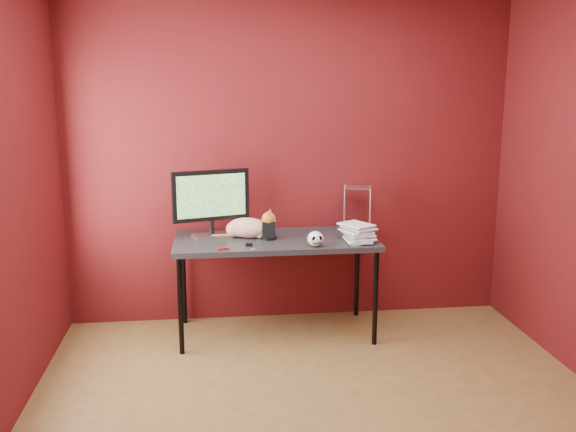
{
  "coord_description": "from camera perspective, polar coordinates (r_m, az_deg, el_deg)",
  "views": [
    {
      "loc": [
        -0.61,
        -3.25,
        1.91
      ],
      "look_at": [
        -0.08,
        1.15,
        0.96
      ],
      "focal_mm": 40.0,
      "sensor_mm": 36.0,
      "label": 1
    }
  ],
  "objects": [
    {
      "name": "washer",
      "position": [
        4.49,
        -3.12,
        -2.93
      ],
      "size": [
        0.04,
        0.04,
        0.0
      ],
      "primitive_type": "cylinder",
      "color": "#A6A6AB",
      "rests_on": "desk"
    },
    {
      "name": "wire_rack",
      "position": [
        5.06,
        6.18,
        0.71
      ],
      "size": [
        0.23,
        0.2,
        0.35
      ],
      "rotation": [
        0.0,
        0.0,
        -0.23
      ],
      "color": "#A6A6AB",
      "rests_on": "desk"
    },
    {
      "name": "black_gadget",
      "position": [
        4.57,
        -3.48,
        -2.55
      ],
      "size": [
        0.05,
        0.04,
        0.02
      ],
      "primitive_type": "cube",
      "rotation": [
        0.0,
        0.0,
        -0.16
      ],
      "color": "black",
      "rests_on": "desk"
    },
    {
      "name": "monitor",
      "position": [
        4.79,
        -6.87,
        1.41
      ],
      "size": [
        0.57,
        0.26,
        0.51
      ],
      "rotation": [
        0.0,
        0.0,
        0.29
      ],
      "color": "#A6A6AB",
      "rests_on": "desk"
    },
    {
      "name": "desk",
      "position": [
        4.8,
        -1.14,
        -2.58
      ],
      "size": [
        1.5,
        0.7,
        0.75
      ],
      "color": "black",
      "rests_on": "ground"
    },
    {
      "name": "cat",
      "position": [
        4.8,
        -3.54,
        -1.03
      ],
      "size": [
        0.47,
        0.27,
        0.22
      ],
      "rotation": [
        0.0,
        0.0,
        -0.36
      ],
      "color": "#C35229",
      "rests_on": "desk"
    },
    {
      "name": "pocket_knife",
      "position": [
        4.48,
        -5.8,
        -2.93
      ],
      "size": [
        0.08,
        0.05,
        0.02
      ],
      "primitive_type": "cube",
      "rotation": [
        0.0,
        0.0,
        0.33
      ],
      "color": "#9E0C13",
      "rests_on": "desk"
    },
    {
      "name": "speaker",
      "position": [
        4.75,
        -1.72,
        -1.32
      ],
      "size": [
        0.12,
        0.12,
        0.13
      ],
      "rotation": [
        0.0,
        0.0,
        -0.09
      ],
      "color": "black",
      "rests_on": "desk"
    },
    {
      "name": "book_stack",
      "position": [
        4.57,
        5.42,
        6.44
      ],
      "size": [
        0.27,
        0.3,
        1.44
      ],
      "rotation": [
        0.0,
        0.0,
        0.21
      ],
      "color": "beige",
      "rests_on": "desk"
    },
    {
      "name": "room",
      "position": [
        3.34,
        3.74,
        4.03
      ],
      "size": [
        3.52,
        3.52,
        2.61
      ],
      "color": "brown",
      "rests_on": "ground"
    },
    {
      "name": "skull_mug",
      "position": [
        4.54,
        2.46,
        -2.03
      ],
      "size": [
        0.11,
        0.11,
        0.11
      ],
      "rotation": [
        0.0,
        0.0,
        0.08
      ],
      "color": "white",
      "rests_on": "desk"
    }
  ]
}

